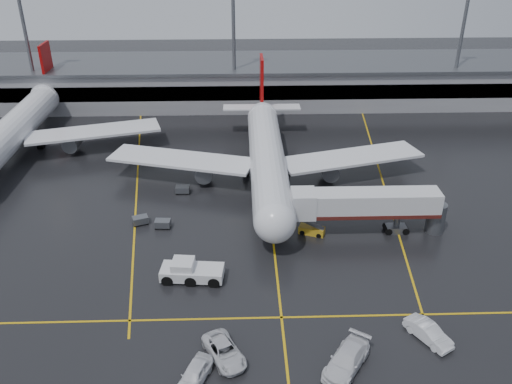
{
  "coord_description": "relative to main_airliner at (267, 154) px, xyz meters",
  "views": [
    {
      "loc": [
        -3.92,
        -64.31,
        37.18
      ],
      "look_at": [
        -2.0,
        -2.0,
        4.0
      ],
      "focal_mm": 37.56,
      "sensor_mm": 36.0,
      "label": 1
    }
  ],
  "objects": [
    {
      "name": "main_airliner",
      "position": [
        0.0,
        0.0,
        0.0
      ],
      "size": [
        48.8,
        45.6,
        14.1
      ],
      "color": "silver",
      "rests_on": "ground"
    },
    {
      "name": "baggage_cart_a",
      "position": [
        -14.3,
        -13.75,
        -3.58
      ],
      "size": [
        2.08,
        1.42,
        1.12
      ],
      "color": "#595B60",
      "rests_on": "ground"
    },
    {
      "name": "service_van_c",
      "position": [
        13.98,
        -35.25,
        -3.37
      ],
      "size": [
        4.14,
        5.27,
        1.68
      ],
      "primitive_type": "imported",
      "rotation": [
        0.0,
        0.0,
        0.54
      ],
      "color": "silver",
      "rests_on": "ground"
    },
    {
      "name": "service_van_d",
      "position": [
        -8.32,
        -39.84,
        -3.38
      ],
      "size": [
        3.61,
        5.27,
        1.66
      ],
      "primitive_type": "imported",
      "rotation": [
        0.0,
        0.0,
        -0.37
      ],
      "color": "white",
      "rests_on": "ground"
    },
    {
      "name": "apron_line_right",
      "position": [
        18.0,
        0.3,
        -4.2
      ],
      "size": [
        7.57,
        69.64,
        0.02
      ],
      "primitive_type": "cube",
      "rotation": [
        0.0,
        0.0,
        -0.1
      ],
      "color": "gold",
      "rests_on": "ground"
    },
    {
      "name": "second_airliner",
      "position": [
        -42.0,
        12.0,
        0.0
      ],
      "size": [
        48.8,
        45.6,
        14.1
      ],
      "color": "silver",
      "rests_on": "ground"
    },
    {
      "name": "light_mast_left",
      "position": [
        -45.0,
        32.3,
        10.27
      ],
      "size": [
        3.0,
        1.2,
        25.45
      ],
      "color": "#595B60",
      "rests_on": "ground"
    },
    {
      "name": "apron_line_left",
      "position": [
        -20.0,
        0.3,
        -4.2
      ],
      "size": [
        9.99,
        69.35,
        0.02
      ],
      "primitive_type": "cube",
      "rotation": [
        0.0,
        0.0,
        0.14
      ],
      "color": "gold",
      "rests_on": "ground"
    },
    {
      "name": "service_van_a",
      "position": [
        -5.73,
        -37.07,
        -3.42
      ],
      "size": [
        4.82,
        6.22,
        1.57
      ],
      "primitive_type": "imported",
      "rotation": [
        0.0,
        0.0,
        0.45
      ],
      "color": "silver",
      "rests_on": "ground"
    },
    {
      "name": "service_van_b",
      "position": [
        5.4,
        -38.59,
        -3.28
      ],
      "size": [
        5.75,
        6.77,
        1.86
      ],
      "primitive_type": "imported",
      "rotation": [
        0.0,
        0.0,
        -0.6
      ],
      "color": "silver",
      "rests_on": "ground"
    },
    {
      "name": "light_mast_right",
      "position": [
        40.0,
        32.3,
        10.27
      ],
      "size": [
        3.0,
        1.2,
        25.45
      ],
      "color": "#595B60",
      "rests_on": "ground"
    },
    {
      "name": "pushback_tractor",
      "position": [
        -9.8,
        -24.9,
        -3.21
      ],
      "size": [
        7.25,
        3.63,
        2.5
      ],
      "color": "silver",
      "rests_on": "ground"
    },
    {
      "name": "apron_line_centre",
      "position": [
        0.0,
        -9.7,
        -4.2
      ],
      "size": [
        0.25,
        90.0,
        0.02
      ],
      "primitive_type": "cube",
      "color": "gold",
      "rests_on": "ground"
    },
    {
      "name": "ground",
      "position": [
        0.0,
        -9.7,
        -4.21
      ],
      "size": [
        220.0,
        220.0,
        0.0
      ],
      "primitive_type": "plane",
      "color": "black",
      "rests_on": "ground"
    },
    {
      "name": "light_mast_mid",
      "position": [
        -5.0,
        32.3,
        10.27
      ],
      "size": [
        3.0,
        1.2,
        25.45
      ],
      "color": "#595B60",
      "rests_on": "ground"
    },
    {
      "name": "apron_line_stop",
      "position": [
        0.0,
        -31.7,
        -4.2
      ],
      "size": [
        60.0,
        0.25,
        0.02
      ],
      "primitive_type": "cube",
      "color": "gold",
      "rests_on": "ground"
    },
    {
      "name": "belt_loader",
      "position": [
        5.06,
        -15.82,
        -3.7
      ],
      "size": [
        3.53,
        2.45,
        2.06
      ],
      "color": "gold",
      "rests_on": "ground"
    },
    {
      "name": "baggage_cart_b",
      "position": [
        -17.38,
        -12.76,
        -3.58
      ],
      "size": [
        2.32,
        1.91,
        1.12
      ],
      "color": "#595B60",
      "rests_on": "ground"
    },
    {
      "name": "terminal",
      "position": [
        0.0,
        38.23,
        0.11
      ],
      "size": [
        122.0,
        19.0,
        8.6
      ],
      "color": "gray",
      "rests_on": "ground"
    },
    {
      "name": "baggage_cart_c",
      "position": [
        -12.57,
        -4.16,
        -3.58
      ],
      "size": [
        2.0,
        1.3,
        1.12
      ],
      "color": "#595B60",
      "rests_on": "ground"
    },
    {
      "name": "jet_bridge",
      "position": [
        11.87,
        -15.7,
        -0.28
      ],
      "size": [
        19.9,
        3.4,
        6.05
      ],
      "color": "silver",
      "rests_on": "ground"
    }
  ]
}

